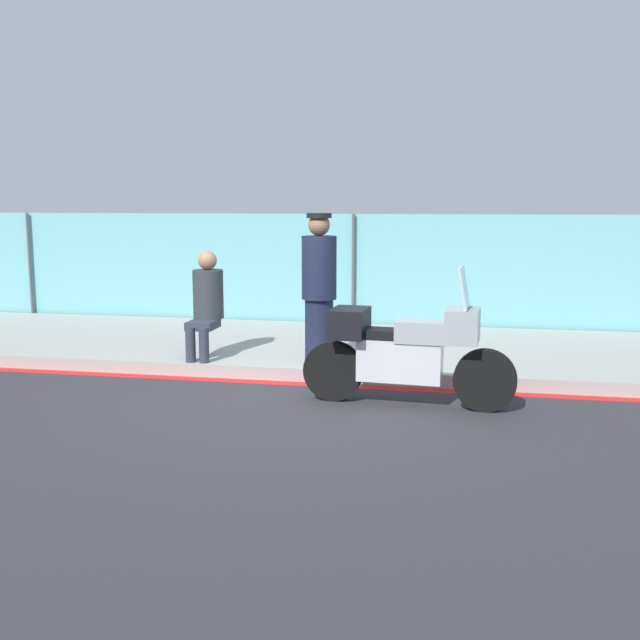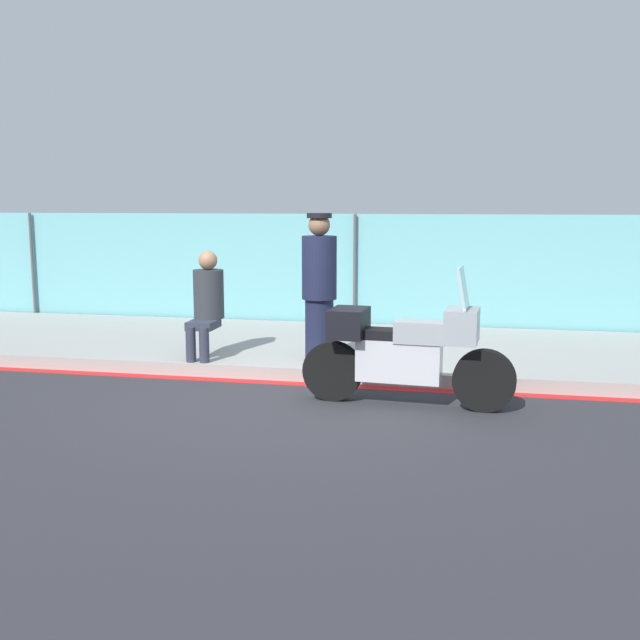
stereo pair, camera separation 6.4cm
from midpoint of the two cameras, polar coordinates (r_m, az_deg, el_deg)
ground_plane at (r=7.89m, az=-2.48°, el=-6.28°), size 120.00×120.00×0.00m
sidewalk at (r=10.32m, az=0.91°, el=-2.16°), size 41.93×3.39×0.16m
curb_paint_stripe at (r=8.63m, az=-1.23°, el=-4.91°), size 41.93×0.18×0.01m
storefront_fence at (r=11.94m, az=2.47°, el=3.55°), size 39.83×0.17×1.89m
motorcycle at (r=7.69m, az=6.30°, el=-2.28°), size 2.20×0.60×1.45m
officer_standing at (r=9.02m, az=-0.27°, el=2.58°), size 0.42×0.42×1.79m
person_seated_on_curb at (r=9.38m, az=-8.83°, el=1.60°), size 0.38×0.68×1.32m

